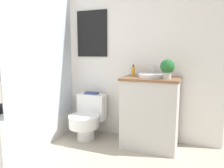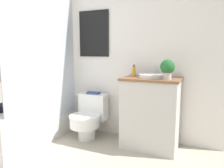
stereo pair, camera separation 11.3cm
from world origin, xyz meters
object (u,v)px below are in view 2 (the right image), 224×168
soap_bottle (134,71)px  book_on_tank (93,93)px  toilet (89,116)px  sink (152,76)px  potted_plant (168,68)px

soap_bottle → book_on_tank: 0.71m
toilet → sink: 1.06m
potted_plant → sink: bearing=153.5°
toilet → book_on_tank: book_on_tank is taller
potted_plant → book_on_tank: size_ratio=1.22×
toilet → potted_plant: potted_plant is taller
toilet → book_on_tank: size_ratio=3.25×
sink → soap_bottle: 0.25m
book_on_tank → sink: bearing=-5.8°
sink → book_on_tank: bearing=174.2°
book_on_tank → potted_plant: bearing=-10.0°
sink → soap_bottle: size_ratio=2.39×
sink → potted_plant: size_ratio=1.57×
sink → book_on_tank: (-0.86, 0.09, -0.30)m
soap_bottle → book_on_tank: (-0.62, 0.06, -0.34)m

